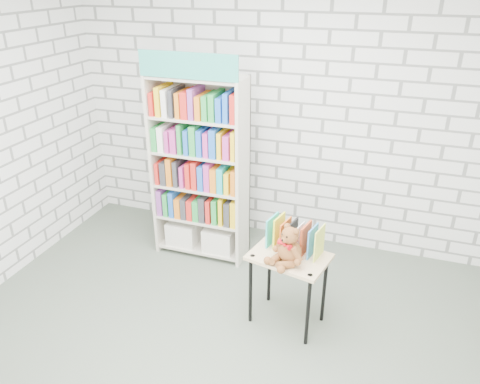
% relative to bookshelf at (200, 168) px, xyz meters
% --- Properties ---
extents(ground, '(4.50, 4.50, 0.00)m').
position_rel_bookshelf_xyz_m(ground, '(0.63, -1.36, -0.97)').
color(ground, '#4E584A').
rests_on(ground, ground).
extents(room_shell, '(4.52, 4.02, 2.81)m').
position_rel_bookshelf_xyz_m(room_shell, '(0.63, -1.36, 0.81)').
color(room_shell, silver).
rests_on(room_shell, ground).
extents(bookshelf, '(0.95, 0.37, 2.13)m').
position_rel_bookshelf_xyz_m(bookshelf, '(0.00, 0.00, 0.00)').
color(bookshelf, beige).
rests_on(bookshelf, ground).
extents(display_table, '(0.70, 0.56, 0.67)m').
position_rel_bookshelf_xyz_m(display_table, '(1.13, -0.81, -0.39)').
color(display_table, tan).
rests_on(display_table, ground).
extents(table_books, '(0.47, 0.28, 0.26)m').
position_rel_bookshelf_xyz_m(table_books, '(1.15, -0.71, -0.17)').
color(table_books, '#29B4B5').
rests_on(table_books, display_table).
extents(teddy_bear, '(0.31, 0.30, 0.32)m').
position_rel_bookshelf_xyz_m(teddy_bear, '(1.14, -0.91, -0.17)').
color(teddy_bear, brown).
rests_on(teddy_bear, display_table).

